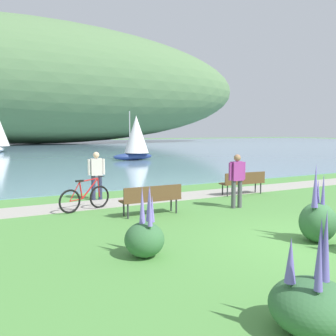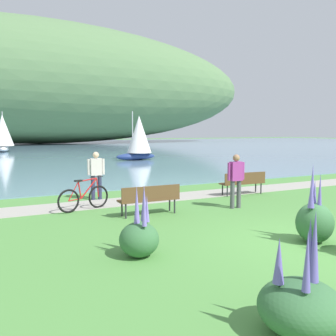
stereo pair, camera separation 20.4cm
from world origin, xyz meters
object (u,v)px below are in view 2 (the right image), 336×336
person_at_shoreline (96,172)px  sailboat_mid_bay (3,133)px  person_on_the_grass (236,178)px  sailboat_toward_hillside (139,137)px  park_bench_near_camera (150,198)px  park_bench_further_along (243,181)px  bicycle_leaning_near_bench (84,198)px

person_at_shoreline → sailboat_mid_bay: bearing=92.7°
person_at_shoreline → person_on_the_grass: same height
person_at_shoreline → sailboat_toward_hillside: (7.88, 15.31, 0.94)m
park_bench_near_camera → park_bench_further_along: bearing=17.7°
park_bench_near_camera → sailboat_toward_hillside: sailboat_toward_hillside is taller
person_at_shoreline → bicycle_leaning_near_bench: bearing=-118.3°
park_bench_near_camera → sailboat_mid_bay: (-2.29, 36.05, 1.69)m
park_bench_further_along → person_at_shoreline: bearing=163.4°
person_at_shoreline → sailboat_mid_bay: (-1.57, 33.02, 1.23)m
park_bench_near_camera → park_bench_further_along: 4.78m
park_bench_near_camera → person_on_the_grass: (2.83, -0.33, 0.46)m
park_bench_further_along → bicycle_leaning_near_bench: size_ratio=1.07×
bicycle_leaning_near_bench → person_on_the_grass: (4.37, -1.84, 0.58)m
park_bench_further_along → person_on_the_grass: person_on_the_grass is taller
sailboat_mid_bay → sailboat_toward_hillside: sailboat_mid_bay is taller
bicycle_leaning_near_bench → sailboat_mid_bay: bearing=91.2°
park_bench_further_along → person_on_the_grass: bearing=-134.0°
bicycle_leaning_near_bench → person_at_shoreline: 1.82m
person_at_shoreline → sailboat_toward_hillside: 17.25m
bicycle_leaning_near_bench → sailboat_toward_hillside: 19.00m
bicycle_leaning_near_bench → park_bench_near_camera: bearing=-44.5°
sailboat_mid_bay → sailboat_toward_hillside: size_ratio=1.16×
park_bench_further_along → person_at_shoreline: person_at_shoreline is taller
park_bench_near_camera → sailboat_toward_hillside: 19.74m
park_bench_further_along → bicycle_leaning_near_bench: (-6.10, 0.06, -0.12)m
bicycle_leaning_near_bench → sailboat_mid_bay: 34.59m
sailboat_toward_hillside → sailboat_mid_bay: bearing=118.1°
park_bench_near_camera → sailboat_toward_hillside: bearing=68.7°
park_bench_near_camera → bicycle_leaning_near_bench: bearing=135.5°
park_bench_near_camera → sailboat_mid_bay: size_ratio=0.39×
person_on_the_grass → sailboat_mid_bay: 36.75m
park_bench_further_along → bicycle_leaning_near_bench: bicycle_leaning_near_bench is taller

